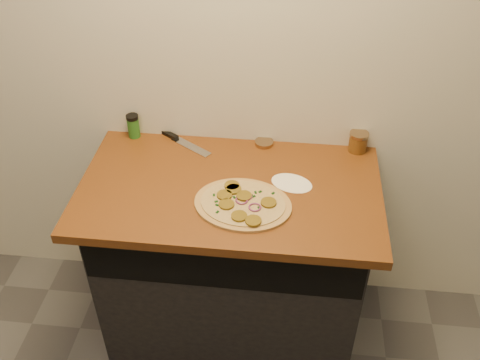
# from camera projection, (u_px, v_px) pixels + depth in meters

# --- Properties ---
(cabinet) EXTENTS (1.10, 0.60, 0.86)m
(cabinet) POSITION_uv_depth(u_px,v_px,m) (232.00, 261.00, 2.44)
(cabinet) COLOR black
(cabinet) RESTS_ON ground
(countertop) EXTENTS (1.20, 0.70, 0.04)m
(countertop) POSITION_uv_depth(u_px,v_px,m) (230.00, 189.00, 2.13)
(countertop) COLOR brown
(countertop) RESTS_ON cabinet
(pizza) EXTENTS (0.41, 0.41, 0.03)m
(pizza) POSITION_uv_depth(u_px,v_px,m) (243.00, 203.00, 2.02)
(pizza) COLOR tan
(pizza) RESTS_ON countertop
(chefs_knife) EXTENTS (0.27, 0.19, 0.02)m
(chefs_knife) POSITION_uv_depth(u_px,v_px,m) (179.00, 140.00, 2.36)
(chefs_knife) COLOR #B7BAC1
(chefs_knife) RESTS_ON countertop
(mason_jar_lid) EXTENTS (0.10, 0.10, 0.02)m
(mason_jar_lid) POSITION_uv_depth(u_px,v_px,m) (264.00, 143.00, 2.34)
(mason_jar_lid) COLOR #947755
(mason_jar_lid) RESTS_ON countertop
(salsa_jar) EXTENTS (0.08, 0.08, 0.09)m
(salsa_jar) POSITION_uv_depth(u_px,v_px,m) (358.00, 142.00, 2.28)
(salsa_jar) COLOR #9C0F10
(salsa_jar) RESTS_ON countertop
(spice_shaker) EXTENTS (0.05, 0.05, 0.11)m
(spice_shaker) POSITION_uv_depth(u_px,v_px,m) (133.00, 126.00, 2.36)
(spice_shaker) COLOR #276820
(spice_shaker) RESTS_ON countertop
(flour_spill) EXTENTS (0.21, 0.21, 0.00)m
(flour_spill) POSITION_uv_depth(u_px,v_px,m) (292.00, 183.00, 2.13)
(flour_spill) COLOR white
(flour_spill) RESTS_ON countertop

